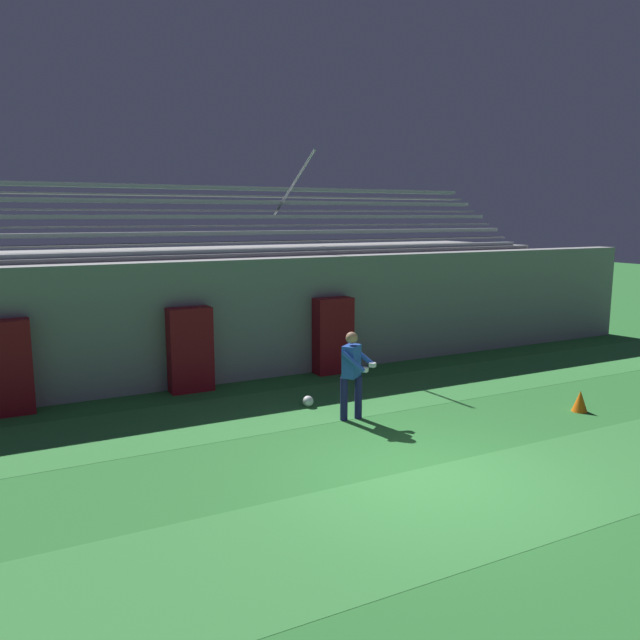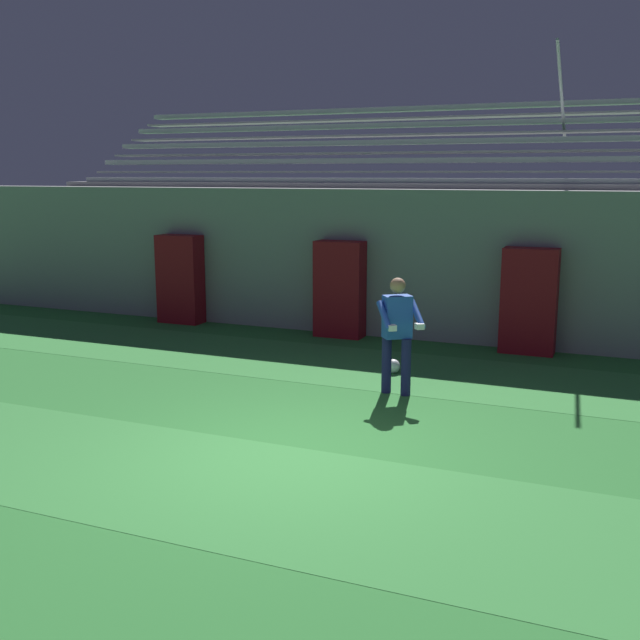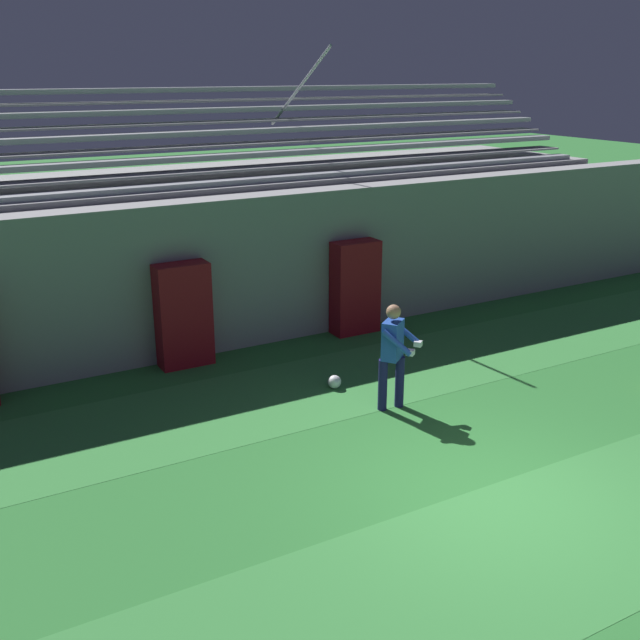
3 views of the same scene
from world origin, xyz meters
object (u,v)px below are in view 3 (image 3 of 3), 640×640
Objects in this scene: goalkeeper at (393,350)px; soccer_ball at (334,382)px; padding_pillar_gate_right at (355,287)px; padding_pillar_gate_left at (184,315)px.

soccer_ball is at bearing 109.31° from goalkeeper.
goalkeeper is (-1.38, -3.28, 0.04)m from padding_pillar_gate_right.
soccer_ball is (-1.76, -2.19, -0.81)m from padding_pillar_gate_right.
soccer_ball is (-0.38, 1.09, -0.84)m from goalkeeper.
padding_pillar_gate_left is 1.00× the size of padding_pillar_gate_right.
padding_pillar_gate_right is at bearing 67.22° from goalkeeper.
padding_pillar_gate_right is 1.10× the size of goalkeeper.
padding_pillar_gate_left reaches higher than goalkeeper.
padding_pillar_gate_right reaches higher than soccer_ball.
soccer_ball is (1.76, -2.19, -0.81)m from padding_pillar_gate_left.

